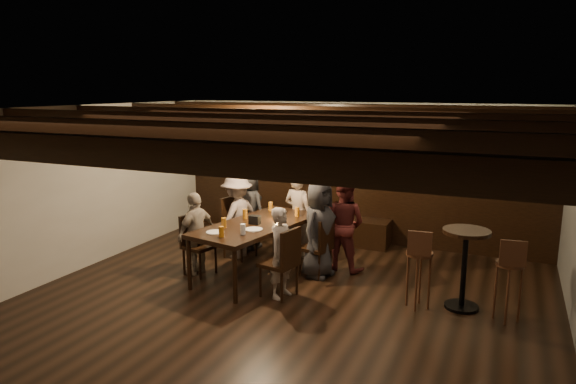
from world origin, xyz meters
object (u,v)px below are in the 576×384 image
at_px(person_left_near, 237,216).
at_px(high_top_table, 465,257).
at_px(chair_right_near, 317,258).
at_px(person_bench_left, 248,208).
at_px(person_right_near, 319,229).
at_px(person_right_far, 282,253).
at_px(bar_stool_left, 418,279).
at_px(chair_right_far, 280,275).
at_px(dining_table, 257,227).
at_px(chair_left_far, 199,256).
at_px(person_left_far, 196,233).
at_px(person_bench_centre, 298,215).
at_px(bar_stool_right, 508,290).
at_px(person_bench_right, 344,224).
at_px(chair_left_near, 239,239).

xyz_separation_m(person_left_near, high_top_table, (3.46, -0.60, -0.01)).
distance_m(chair_right_near, person_bench_left, 1.73).
height_order(person_left_near, person_right_near, person_right_near).
distance_m(person_right_far, bar_stool_left, 1.71).
distance_m(chair_right_far, high_top_table, 2.29).
height_order(dining_table, person_bench_left, person_bench_left).
relative_size(person_right_near, bar_stool_left, 1.37).
height_order(chair_left_far, person_left_far, person_left_far).
bearing_deg(person_right_near, chair_right_far, 178.04).
height_order(person_bench_centre, person_left_near, person_bench_centre).
xyz_separation_m(person_bench_left, bar_stool_left, (3.02, -1.28, -0.30)).
relative_size(chair_right_near, bar_stool_right, 0.85).
xyz_separation_m(person_bench_centre, person_right_near, (0.62, -0.73, 0.02)).
bearing_deg(person_bench_left, chair_left_far, 97.67).
relative_size(person_bench_left, person_bench_right, 0.98).
relative_size(person_bench_left, person_right_near, 0.98).
bearing_deg(high_top_table, dining_table, 179.66).
bearing_deg(dining_table, chair_right_far, -32.03).
distance_m(person_bench_left, high_top_table, 3.68).
xyz_separation_m(dining_table, person_bench_centre, (0.20, 1.03, -0.03)).
bearing_deg(chair_left_near, person_bench_centre, 129.80).
distance_m(dining_table, person_right_far, 0.88).
bearing_deg(person_right_near, bar_stool_left, -98.56).
bearing_deg(person_right_near, person_right_far, -180.00).
xyz_separation_m(chair_left_near, chair_left_far, (-0.17, -0.88, -0.03)).
bearing_deg(chair_right_near, dining_table, 122.08).
xyz_separation_m(person_left_far, person_right_far, (1.47, -0.28, -0.01)).
distance_m(dining_table, bar_stool_left, 2.34).
bearing_deg(person_bench_centre, dining_table, 90.00).
relative_size(dining_table, person_left_near, 1.64).
distance_m(person_bench_centre, person_left_far, 1.68).
bearing_deg(person_bench_centre, person_right_far, 116.57).
bearing_deg(chair_left_far, bar_stool_right, 102.72).
distance_m(chair_right_near, bar_stool_left, 1.61).
bearing_deg(person_left_near, high_top_table, 91.00).
relative_size(dining_table, chair_right_near, 2.54).
xyz_separation_m(chair_right_far, person_bench_left, (-1.34, 1.63, 0.40)).
distance_m(person_left_far, person_right_near, 1.75).
bearing_deg(chair_left_near, person_left_near, -90.00).
relative_size(dining_table, person_right_far, 1.84).
xyz_separation_m(bar_stool_left, bar_stool_right, (1.00, 0.05, 0.00)).
bearing_deg(person_right_near, dining_table, 120.96).
distance_m(dining_table, person_left_far, 0.88).
xyz_separation_m(chair_left_near, chair_right_near, (1.41, -0.27, -0.03)).
bearing_deg(person_left_far, chair_right_far, 90.00).
relative_size(chair_right_near, person_bench_left, 0.63).
bearing_deg(chair_right_near, chair_right_far, -179.92).
distance_m(person_bench_right, person_left_near, 1.71).
distance_m(person_bench_centre, bar_stool_left, 2.47).
height_order(person_bench_left, person_right_near, person_right_near).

